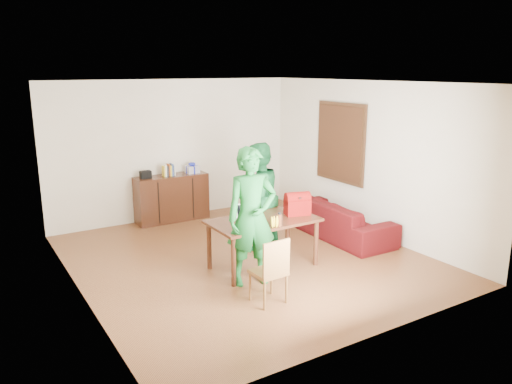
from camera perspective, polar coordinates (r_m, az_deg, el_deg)
room at (r=7.62m, az=-1.56°, el=1.92°), size 5.20×5.70×2.90m
table at (r=7.36m, az=0.82°, el=-3.83°), size 1.59×0.90×0.74m
chair at (r=6.41m, az=1.47°, el=-10.42°), size 0.41×0.39×0.87m
person_near at (r=6.73m, az=-0.52°, el=-2.87°), size 0.78×0.60×1.90m
person_far at (r=8.10m, az=0.21°, el=-0.50°), size 1.03×0.92×1.75m
laptop at (r=7.15m, az=-0.62°, el=-3.21°), size 0.41×0.33×0.25m
bananas at (r=6.97m, az=2.14°, el=-3.80°), size 0.19×0.15×0.06m
bottle at (r=7.00m, az=2.68°, el=-3.15°), size 0.08×0.08×0.20m
red_bag at (r=7.56m, az=4.74°, el=-1.58°), size 0.42×0.31×0.27m
sofa at (r=8.94m, az=9.44°, el=-3.00°), size 0.91×2.21×0.64m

